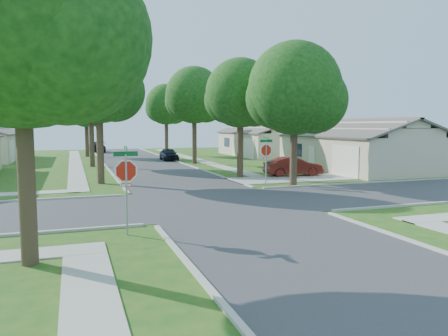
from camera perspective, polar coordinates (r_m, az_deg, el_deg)
name	(u,v)px	position (r m, az deg, el deg)	size (l,w,h in m)	color
ground	(217,203)	(20.63, -0.97, -4.61)	(100.00, 100.00, 0.00)	#1D5016
road_ns	(217,203)	(20.63, -0.97, -4.59)	(7.00, 100.00, 0.02)	#333335
sidewalk_ne	(195,159)	(47.11, -3.84, 1.16)	(1.20, 40.00, 0.04)	#9E9B91
sidewalk_nw	(75,162)	(45.43, -18.84, 0.71)	(1.20, 40.00, 0.04)	#9E9B91
driveway	(294,179)	(30.21, 9.09, -1.38)	(8.80, 3.60, 0.05)	#9E9B91
stop_sign_sw	(126,175)	(14.77, -12.67, -0.85)	(1.05, 0.80, 2.98)	gray
stop_sign_ne	(266,152)	(26.46, 5.51, 2.05)	(1.05, 0.80, 2.98)	gray
tree_e_near	(241,96)	(30.46, 2.24, 9.33)	(4.97, 4.80, 8.28)	#38281C
tree_e_mid	(195,98)	(41.88, -3.85, 9.14)	(5.59, 5.40, 9.21)	#38281C
tree_e_far	(167,106)	(54.49, -7.52, 7.99)	(5.17, 5.00, 8.72)	#38281C
tree_w_near	(99,85)	(28.45, -15.97, 10.35)	(5.38, 5.20, 8.97)	#38281C
tree_w_mid	(91,93)	(40.43, -16.98, 9.37)	(5.80, 5.60, 9.56)	#38281C
tree_w_far	(86,109)	(53.35, -17.53, 7.33)	(4.76, 4.60, 8.04)	#38281C
tree_sw_corner	(22,21)	(12.61, -24.84, 17.03)	(6.21, 6.00, 9.55)	#38281C
tree_ne_corner	(295,93)	(26.78, 9.31, 9.67)	(5.80, 5.60, 8.66)	#38281C
house_ne_near	(359,151)	(37.70, 17.18, 2.09)	(8.42, 13.60, 4.23)	#B1A38B
house_ne_far	(267,143)	(53.25, 5.62, 3.27)	(8.42, 13.60, 4.23)	#B1A38B
car_driveway	(293,166)	(31.91, 9.01, 0.20)	(1.46, 4.19, 1.38)	#511510
car_curb_east	(169,154)	(46.05, -7.21, 1.80)	(1.51, 3.76, 1.28)	black
car_curb_west	(97,147)	(62.12, -16.31, 2.67)	(2.04, 5.03, 1.46)	black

